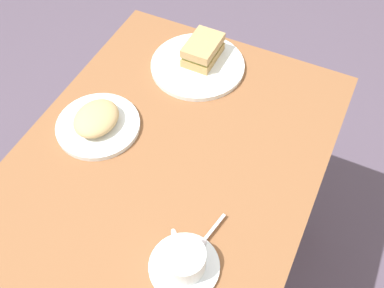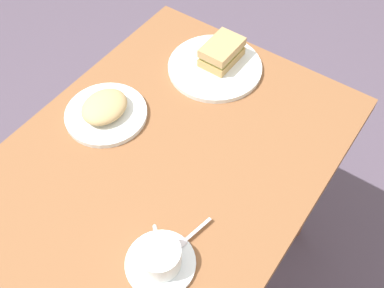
{
  "view_description": "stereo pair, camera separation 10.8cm",
  "coord_description": "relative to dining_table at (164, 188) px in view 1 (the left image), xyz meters",
  "views": [
    {
      "loc": [
        -0.51,
        -0.33,
        1.67
      ],
      "look_at": [
        0.07,
        -0.05,
        0.8
      ],
      "focal_mm": 41.93,
      "sensor_mm": 36.0,
      "label": 1
    },
    {
      "loc": [
        -0.46,
        -0.42,
        1.67
      ],
      "look_at": [
        0.07,
        -0.05,
        0.8
      ],
      "focal_mm": 41.93,
      "sensor_mm": 36.0,
      "label": 2
    }
  ],
  "objects": [
    {
      "name": "side_food_pile",
      "position": [
        0.04,
        0.2,
        0.14
      ],
      "size": [
        0.13,
        0.11,
        0.04
      ],
      "primitive_type": "ellipsoid",
      "color": "tan",
      "rests_on": "side_plate"
    },
    {
      "name": "dining_table",
      "position": [
        0.0,
        0.0,
        0.0
      ],
      "size": [
        1.01,
        0.72,
        0.77
      ],
      "color": "brown",
      "rests_on": "ground_plane"
    },
    {
      "name": "ground_plane",
      "position": [
        0.0,
        0.0,
        -0.67
      ],
      "size": [
        6.0,
        6.0,
        0.0
      ],
      "primitive_type": "plane",
      "color": "#504556"
    },
    {
      "name": "sandwich_front",
      "position": [
        0.38,
        0.06,
        0.14
      ],
      "size": [
        0.12,
        0.08,
        0.06
      ],
      "color": "tan",
      "rests_on": "sandwich_plate"
    },
    {
      "name": "sandwich_plate",
      "position": [
        0.35,
        0.07,
        0.11
      ],
      "size": [
        0.27,
        0.27,
        0.01
      ],
      "primitive_type": "cylinder",
      "color": "white",
      "rests_on": "dining_table"
    },
    {
      "name": "side_plate",
      "position": [
        0.04,
        0.2,
        0.11
      ],
      "size": [
        0.22,
        0.22,
        0.01
      ],
      "primitive_type": "cylinder",
      "color": "silver",
      "rests_on": "dining_table"
    },
    {
      "name": "coffee_cup",
      "position": [
        -0.2,
        -0.16,
        0.14
      ],
      "size": [
        0.1,
        0.1,
        0.06
      ],
      "color": "white",
      "rests_on": "coffee_saucer"
    },
    {
      "name": "spoon",
      "position": [
        -0.12,
        -0.18,
        0.11
      ],
      "size": [
        0.1,
        0.03,
        0.01
      ],
      "color": "silver",
      "rests_on": "coffee_saucer"
    },
    {
      "name": "coffee_saucer",
      "position": [
        -0.2,
        -0.16,
        0.1
      ],
      "size": [
        0.15,
        0.15,
        0.01
      ],
      "primitive_type": "cylinder",
      "color": "white",
      "rests_on": "dining_table"
    }
  ]
}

